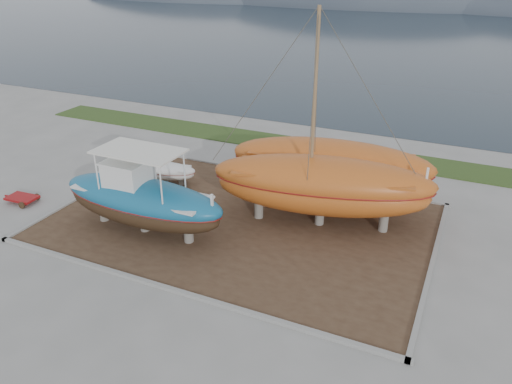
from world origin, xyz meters
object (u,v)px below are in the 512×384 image
at_px(orange_sailboat, 325,125).
at_px(orange_bare_hull, 330,174).
at_px(blue_caique, 141,191).
at_px(white_dinghy, 164,173).
at_px(red_trailer, 22,200).

relative_size(orange_sailboat, orange_bare_hull, 1.01).
distance_m(blue_caique, orange_bare_hull, 9.53).
height_order(white_dinghy, orange_sailboat, orange_sailboat).
distance_m(blue_caique, red_trailer, 8.03).
distance_m(orange_bare_hull, red_trailer, 16.34).
distance_m(orange_sailboat, orange_bare_hull, 4.05).
distance_m(white_dinghy, orange_bare_hull, 9.57).
height_order(orange_bare_hull, red_trailer, orange_bare_hull).
bearing_deg(blue_caique, orange_sailboat, 29.26).
relative_size(white_dinghy, red_trailer, 1.61).
bearing_deg(orange_bare_hull, orange_sailboat, -90.39).
bearing_deg(orange_sailboat, blue_caique, -162.84).
relative_size(white_dinghy, orange_sailboat, 0.36).
bearing_deg(blue_caique, white_dinghy, 114.94).
relative_size(orange_sailboat, red_trailer, 4.42).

